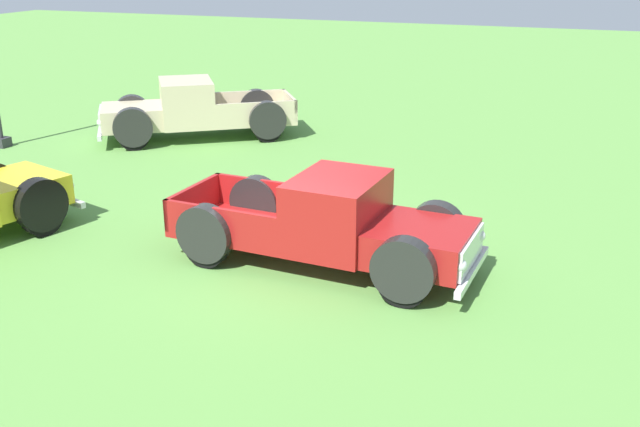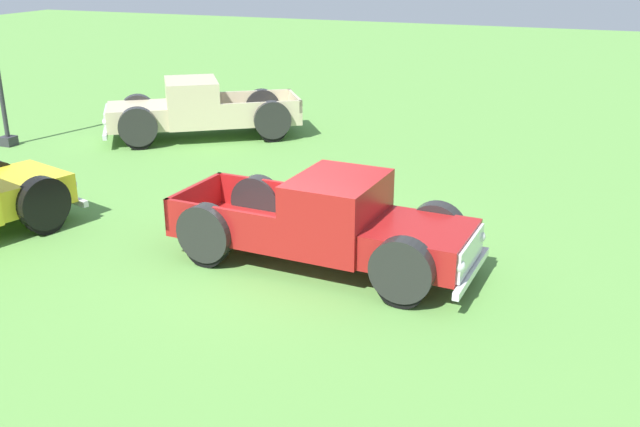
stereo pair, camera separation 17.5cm
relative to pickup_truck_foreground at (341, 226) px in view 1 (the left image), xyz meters
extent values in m
plane|color=#5B9342|center=(0.29, 0.93, -0.74)|extent=(80.00, 80.00, 0.00)
cube|color=maroon|center=(-0.09, -1.36, -0.08)|extent=(1.64, 1.62, 0.56)
cube|color=silver|center=(-0.14, -2.14, -0.08)|extent=(1.39, 0.15, 0.47)
sphere|color=silver|center=(0.47, -2.16, -0.05)|extent=(0.20, 0.20, 0.20)
sphere|color=silver|center=(-0.76, -2.08, -0.05)|extent=(0.20, 0.20, 0.20)
cube|color=maroon|center=(0.00, 0.06, 0.23)|extent=(1.78, 1.43, 1.17)
cube|color=#8C9EA8|center=(-0.04, -0.56, 0.49)|extent=(1.47, 0.14, 0.51)
cube|color=maroon|center=(0.12, 1.79, -0.30)|extent=(1.84, 2.24, 0.10)
cube|color=maroon|center=(0.93, 1.73, 0.03)|extent=(0.22, 2.14, 0.56)
cube|color=maroon|center=(-0.69, 1.84, 0.03)|extent=(0.22, 2.14, 0.56)
cube|color=maroon|center=(0.19, 2.81, 0.03)|extent=(1.70, 0.19, 0.56)
cylinder|color=black|center=(0.76, -1.41, -0.36)|extent=(0.27, 0.79, 0.77)
cylinder|color=#B7B7BC|center=(0.77, -1.41, -0.36)|extent=(0.26, 0.32, 0.31)
cylinder|color=black|center=(0.76, -1.41, -0.16)|extent=(0.35, 0.99, 0.98)
cylinder|color=black|center=(-0.94, -1.30, -0.36)|extent=(0.27, 0.79, 0.77)
cylinder|color=#B7B7BC|center=(-0.95, -1.30, -0.36)|extent=(0.26, 0.32, 0.31)
cylinder|color=black|center=(-0.94, -1.30, -0.16)|extent=(0.35, 0.99, 0.98)
cylinder|color=black|center=(0.99, 1.98, -0.36)|extent=(0.27, 0.79, 0.77)
cylinder|color=#B7B7BC|center=(1.00, 1.98, -0.36)|extent=(0.26, 0.32, 0.31)
cylinder|color=black|center=(0.99, 1.98, -0.16)|extent=(0.35, 0.99, 0.98)
cylinder|color=black|center=(-0.71, 2.10, -0.36)|extent=(0.27, 0.79, 0.77)
cylinder|color=#B7B7BC|center=(-0.72, 2.10, -0.36)|extent=(0.26, 0.32, 0.31)
cylinder|color=black|center=(-0.71, 2.10, -0.16)|extent=(0.35, 0.99, 0.98)
cube|color=silver|center=(-0.15, -2.18, -0.39)|extent=(1.86, 0.23, 0.12)
cube|color=yellow|center=(-0.28, 6.42, -0.07)|extent=(1.93, 1.95, 0.57)
cube|color=silver|center=(0.48, 6.18, -0.07)|extent=(0.47, 1.36, 0.47)
sphere|color=silver|center=(0.64, 6.79, -0.04)|extent=(0.21, 0.21, 0.21)
sphere|color=silver|center=(0.27, 5.59, -0.04)|extent=(0.21, 0.21, 0.21)
cylinder|color=black|center=(-0.53, 5.59, -0.35)|extent=(0.81, 0.45, 0.78)
cylinder|color=#B7B7BC|center=(-0.54, 5.58, -0.35)|extent=(0.37, 0.33, 0.31)
cylinder|color=black|center=(-0.53, 5.59, -0.15)|extent=(1.03, 0.57, 0.99)
cube|color=silver|center=(0.52, 6.17, -0.39)|extent=(0.65, 1.82, 0.12)
cube|color=#C6B793|center=(5.84, 7.95, -0.05)|extent=(2.22, 2.21, 0.58)
cube|color=silver|center=(5.38, 8.62, -0.05)|extent=(1.23, 0.87, 0.49)
sphere|color=silver|center=(4.87, 8.24, -0.02)|extent=(0.21, 0.21, 0.21)
sphere|color=silver|center=(5.92, 8.97, -0.02)|extent=(0.21, 0.21, 0.21)
cube|color=#C6B793|center=(6.68, 6.73, 0.27)|extent=(2.23, 2.13, 1.21)
cube|color=#8C9EA8|center=(6.31, 7.27, 0.53)|extent=(1.28, 0.90, 0.53)
cube|color=#C6B793|center=(7.69, 5.25, -0.29)|extent=(2.71, 2.83, 0.11)
cube|color=#C6B793|center=(7.00, 4.78, 0.05)|extent=(1.32, 1.88, 0.58)
cube|color=#C6B793|center=(8.39, 5.73, 0.05)|extent=(1.32, 1.88, 0.58)
cube|color=#C6B793|center=(8.30, 4.38, 0.05)|extent=(1.50, 1.07, 0.58)
cylinder|color=black|center=(5.11, 7.45, -0.34)|extent=(0.65, 0.79, 0.80)
cylinder|color=#B7B7BC|center=(5.10, 7.45, -0.34)|extent=(0.39, 0.41, 0.32)
cylinder|color=black|center=(5.11, 7.45, -0.14)|extent=(0.82, 1.00, 1.01)
cylinder|color=black|center=(6.57, 8.45, -0.34)|extent=(0.65, 0.79, 0.80)
cylinder|color=#B7B7BC|center=(6.58, 8.46, -0.34)|extent=(0.39, 0.41, 0.32)
cylinder|color=black|center=(6.57, 8.45, -0.14)|extent=(0.82, 1.00, 1.01)
cylinder|color=black|center=(7.11, 4.54, -0.34)|extent=(0.65, 0.79, 0.80)
cylinder|color=#B7B7BC|center=(7.10, 4.53, -0.34)|extent=(0.39, 0.41, 0.32)
cylinder|color=black|center=(7.11, 4.54, -0.14)|extent=(0.82, 1.00, 1.01)
cylinder|color=black|center=(8.57, 5.54, -0.34)|extent=(0.65, 0.79, 0.80)
cylinder|color=#B7B7BC|center=(8.58, 5.54, -0.34)|extent=(0.39, 0.41, 0.32)
cylinder|color=black|center=(8.57, 5.54, -0.14)|extent=(0.82, 1.00, 1.01)
cube|color=silver|center=(5.36, 8.66, -0.38)|extent=(1.65, 1.18, 0.13)
cube|color=#2D2D33|center=(4.15, 10.93, -0.62)|extent=(0.36, 0.36, 0.25)
camera|label=1|loc=(-10.35, -3.51, 4.25)|focal=40.59mm
camera|label=2|loc=(-10.29, -3.67, 4.25)|focal=40.59mm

